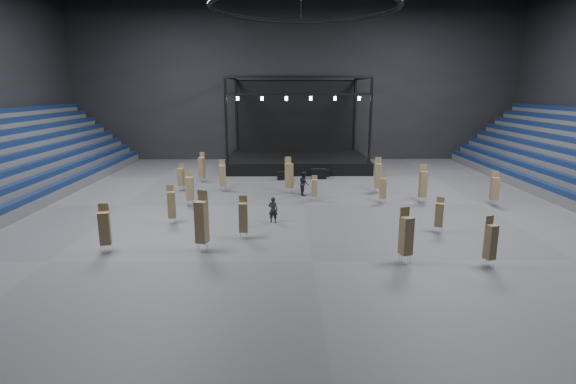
{
  "coord_description": "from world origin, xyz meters",
  "views": [
    {
      "loc": [
        -1.37,
        -30.46,
        7.98
      ],
      "look_at": [
        -1.08,
        -2.0,
        1.4
      ],
      "focal_mm": 28.0,
      "sensor_mm": 36.0,
      "label": 1
    }
  ],
  "objects_px": {
    "man_center": "(273,210)",
    "chair_stack_11": "(202,221)",
    "flight_case_mid": "(319,174)",
    "chair_stack_6": "(495,188)",
    "chair_stack_15": "(491,241)",
    "crew_member": "(304,183)",
    "chair_stack_10": "(378,175)",
    "stage": "(297,152)",
    "chair_stack_4": "(105,227)",
    "chair_stack_0": "(181,177)",
    "chair_stack_13": "(190,188)",
    "chair_stack_8": "(406,235)",
    "chair_stack_5": "(171,204)",
    "flight_case_right": "(324,173)",
    "chair_stack_3": "(202,167)",
    "chair_stack_1": "(314,187)",
    "chair_stack_2": "(383,188)",
    "flight_case_left": "(283,176)",
    "chair_stack_7": "(439,214)",
    "chair_stack_16": "(222,175)",
    "chair_stack_12": "(423,183)",
    "chair_stack_9": "(243,217)",
    "chair_stack_14": "(289,175)"
  },
  "relations": [
    {
      "from": "man_center",
      "to": "chair_stack_11",
      "type": "bearing_deg",
      "value": 68.92
    },
    {
      "from": "flight_case_mid",
      "to": "chair_stack_6",
      "type": "relative_size",
      "value": 0.57
    },
    {
      "from": "chair_stack_15",
      "to": "crew_member",
      "type": "relative_size",
      "value": 1.31
    },
    {
      "from": "chair_stack_10",
      "to": "chair_stack_11",
      "type": "bearing_deg",
      "value": -125.09
    },
    {
      "from": "stage",
      "to": "chair_stack_4",
      "type": "relative_size",
      "value": 5.66
    },
    {
      "from": "chair_stack_11",
      "to": "flight_case_mid",
      "type": "bearing_deg",
      "value": 85.68
    },
    {
      "from": "chair_stack_0",
      "to": "crew_member",
      "type": "relative_size",
      "value": 1.18
    },
    {
      "from": "stage",
      "to": "chair_stack_13",
      "type": "bearing_deg",
      "value": -115.85
    },
    {
      "from": "chair_stack_0",
      "to": "chair_stack_10",
      "type": "relative_size",
      "value": 0.77
    },
    {
      "from": "chair_stack_15",
      "to": "chair_stack_6",
      "type": "bearing_deg",
      "value": 43.74
    },
    {
      "from": "chair_stack_0",
      "to": "chair_stack_8",
      "type": "height_order",
      "value": "chair_stack_8"
    },
    {
      "from": "chair_stack_4",
      "to": "chair_stack_5",
      "type": "distance_m",
      "value": 5.28
    },
    {
      "from": "stage",
      "to": "flight_case_right",
      "type": "xyz_separation_m",
      "value": [
        2.34,
        -5.91,
        -1.11
      ]
    },
    {
      "from": "flight_case_mid",
      "to": "chair_stack_10",
      "type": "relative_size",
      "value": 0.49
    },
    {
      "from": "flight_case_right",
      "to": "crew_member",
      "type": "distance_m",
      "value": 7.63
    },
    {
      "from": "chair_stack_3",
      "to": "chair_stack_0",
      "type": "bearing_deg",
      "value": -92.88
    },
    {
      "from": "man_center",
      "to": "flight_case_right",
      "type": "bearing_deg",
      "value": -92.45
    },
    {
      "from": "chair_stack_13",
      "to": "chair_stack_15",
      "type": "bearing_deg",
      "value": -38.67
    },
    {
      "from": "chair_stack_15",
      "to": "man_center",
      "type": "distance_m",
      "value": 12.26
    },
    {
      "from": "chair_stack_1",
      "to": "chair_stack_10",
      "type": "xyz_separation_m",
      "value": [
        5.13,
        2.62,
        0.41
      ]
    },
    {
      "from": "flight_case_right",
      "to": "chair_stack_11",
      "type": "xyz_separation_m",
      "value": [
        -7.78,
        -19.36,
        1.22
      ]
    },
    {
      "from": "chair_stack_2",
      "to": "chair_stack_3",
      "type": "height_order",
      "value": "chair_stack_3"
    },
    {
      "from": "chair_stack_4",
      "to": "man_center",
      "type": "relative_size",
      "value": 1.54
    },
    {
      "from": "chair_stack_13",
      "to": "flight_case_right",
      "type": "bearing_deg",
      "value": 41.67
    },
    {
      "from": "man_center",
      "to": "flight_case_left",
      "type": "bearing_deg",
      "value": -78.52
    },
    {
      "from": "chair_stack_0",
      "to": "crew_member",
      "type": "distance_m",
      "value": 9.91
    },
    {
      "from": "stage",
      "to": "chair_stack_2",
      "type": "xyz_separation_m",
      "value": [
        5.69,
        -15.72,
        -0.34
      ]
    },
    {
      "from": "chair_stack_7",
      "to": "chair_stack_13",
      "type": "distance_m",
      "value": 16.49
    },
    {
      "from": "chair_stack_8",
      "to": "chair_stack_16",
      "type": "bearing_deg",
      "value": 104.4
    },
    {
      "from": "chair_stack_13",
      "to": "chair_stack_15",
      "type": "height_order",
      "value": "chair_stack_13"
    },
    {
      "from": "chair_stack_11",
      "to": "chair_stack_13",
      "type": "bearing_deg",
      "value": 122.27
    },
    {
      "from": "chair_stack_0",
      "to": "chair_stack_10",
      "type": "xyz_separation_m",
      "value": [
        15.54,
        -0.94,
        0.28
      ]
    },
    {
      "from": "chair_stack_11",
      "to": "chair_stack_12",
      "type": "relative_size",
      "value": 1.14
    },
    {
      "from": "chair_stack_9",
      "to": "chair_stack_13",
      "type": "relative_size",
      "value": 0.97
    },
    {
      "from": "flight_case_left",
      "to": "chair_stack_4",
      "type": "height_order",
      "value": "chair_stack_4"
    },
    {
      "from": "chair_stack_7",
      "to": "chair_stack_13",
      "type": "relative_size",
      "value": 0.84
    },
    {
      "from": "chair_stack_8",
      "to": "chair_stack_3",
      "type": "bearing_deg",
      "value": 104.22
    },
    {
      "from": "chair_stack_2",
      "to": "chair_stack_3",
      "type": "bearing_deg",
      "value": 175.11
    },
    {
      "from": "chair_stack_12",
      "to": "chair_stack_7",
      "type": "bearing_deg",
      "value": -98.75
    },
    {
      "from": "flight_case_left",
      "to": "chair_stack_5",
      "type": "bearing_deg",
      "value": -116.84
    },
    {
      "from": "flight_case_left",
      "to": "chair_stack_4",
      "type": "xyz_separation_m",
      "value": [
        -8.84,
        -18.14,
        0.92
      ]
    },
    {
      "from": "flight_case_right",
      "to": "chair_stack_8",
      "type": "distance_m",
      "value": 21.16
    },
    {
      "from": "flight_case_mid",
      "to": "chair_stack_11",
      "type": "xyz_separation_m",
      "value": [
        -7.26,
        -18.49,
        1.11
      ]
    },
    {
      "from": "chair_stack_1",
      "to": "chair_stack_7",
      "type": "relative_size",
      "value": 0.9
    },
    {
      "from": "chair_stack_0",
      "to": "flight_case_right",
      "type": "bearing_deg",
      "value": 38.96
    },
    {
      "from": "chair_stack_8",
      "to": "chair_stack_14",
      "type": "xyz_separation_m",
      "value": [
        -5.25,
        14.46,
        0.07
      ]
    },
    {
      "from": "man_center",
      "to": "stage",
      "type": "bearing_deg",
      "value": -81.39
    },
    {
      "from": "chair_stack_15",
      "to": "chair_stack_4",
      "type": "bearing_deg",
      "value": 153.13
    },
    {
      "from": "chair_stack_2",
      "to": "chair_stack_13",
      "type": "bearing_deg",
      "value": -154.72
    },
    {
      "from": "chair_stack_8",
      "to": "chair_stack_13",
      "type": "relative_size",
      "value": 1.09
    }
  ]
}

